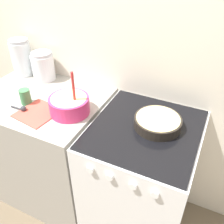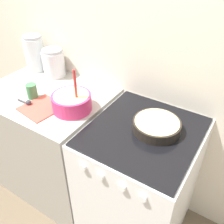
{
  "view_description": "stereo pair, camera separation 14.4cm",
  "coord_description": "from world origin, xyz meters",
  "px_view_note": "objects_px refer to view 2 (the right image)",
  "views": [
    {
      "loc": [
        0.62,
        -0.73,
        1.82
      ],
      "look_at": [
        0.12,
        0.33,
        0.98
      ],
      "focal_mm": 40.0,
      "sensor_mm": 36.0,
      "label": 1
    },
    {
      "loc": [
        0.75,
        -0.66,
        1.82
      ],
      "look_at": [
        0.12,
        0.33,
        0.98
      ],
      "focal_mm": 40.0,
      "sensor_mm": 36.0,
      "label": 2
    }
  ],
  "objects_px": {
    "storage_jar_left": "(35,55)",
    "storage_jar_middle": "(54,64)",
    "tin_can": "(32,91)",
    "stove": "(139,184)",
    "mixing_bowl": "(72,101)",
    "baking_pan": "(157,125)"
  },
  "relations": [
    {
      "from": "stove",
      "to": "tin_can",
      "type": "height_order",
      "value": "tin_can"
    },
    {
      "from": "stove",
      "to": "tin_can",
      "type": "distance_m",
      "value": 0.93
    },
    {
      "from": "stove",
      "to": "baking_pan",
      "type": "distance_m",
      "value": 0.5
    },
    {
      "from": "stove",
      "to": "tin_can",
      "type": "relative_size",
      "value": 9.42
    },
    {
      "from": "tin_can",
      "to": "baking_pan",
      "type": "bearing_deg",
      "value": 9.0
    },
    {
      "from": "mixing_bowl",
      "to": "tin_can",
      "type": "xyz_separation_m",
      "value": [
        -0.31,
        -0.04,
        -0.01
      ]
    },
    {
      "from": "storage_jar_left",
      "to": "baking_pan",
      "type": "bearing_deg",
      "value": -9.5
    },
    {
      "from": "baking_pan",
      "to": "storage_jar_left",
      "type": "relative_size",
      "value": 0.98
    },
    {
      "from": "storage_jar_middle",
      "to": "baking_pan",
      "type": "bearing_deg",
      "value": -11.42
    },
    {
      "from": "storage_jar_left",
      "to": "mixing_bowl",
      "type": "bearing_deg",
      "value": -25.24
    },
    {
      "from": "mixing_bowl",
      "to": "tin_can",
      "type": "bearing_deg",
      "value": -173.24
    },
    {
      "from": "stove",
      "to": "storage_jar_left",
      "type": "height_order",
      "value": "storage_jar_left"
    },
    {
      "from": "tin_can",
      "to": "mixing_bowl",
      "type": "bearing_deg",
      "value": 6.76
    },
    {
      "from": "mixing_bowl",
      "to": "tin_can",
      "type": "distance_m",
      "value": 0.31
    },
    {
      "from": "mixing_bowl",
      "to": "baking_pan",
      "type": "relative_size",
      "value": 1.06
    },
    {
      "from": "storage_jar_left",
      "to": "storage_jar_middle",
      "type": "relative_size",
      "value": 1.31
    },
    {
      "from": "baking_pan",
      "to": "storage_jar_left",
      "type": "xyz_separation_m",
      "value": [
        -1.12,
        0.19,
        0.08
      ]
    },
    {
      "from": "mixing_bowl",
      "to": "baking_pan",
      "type": "bearing_deg",
      "value": 10.31
    },
    {
      "from": "storage_jar_middle",
      "to": "tin_can",
      "type": "relative_size",
      "value": 2.11
    },
    {
      "from": "storage_jar_middle",
      "to": "tin_can",
      "type": "distance_m",
      "value": 0.34
    },
    {
      "from": "stove",
      "to": "baking_pan",
      "type": "height_order",
      "value": "baking_pan"
    },
    {
      "from": "storage_jar_middle",
      "to": "storage_jar_left",
      "type": "bearing_deg",
      "value": -180.0
    }
  ]
}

